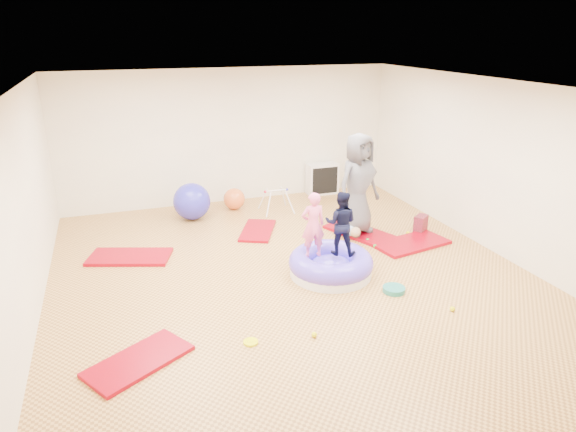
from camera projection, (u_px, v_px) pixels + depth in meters
name	position (u px, v px, depth m)	size (l,w,h in m)	color
room	(295.00, 190.00, 7.21)	(7.01, 8.01, 2.81)	tan
gym_mat_front_left	(139.00, 361.00, 5.74)	(1.15, 0.58, 0.05)	#9D0008
gym_mat_mid_left	(130.00, 257.00, 8.36)	(1.29, 0.65, 0.05)	#9D0008
gym_mat_center_back	(258.00, 231.00, 9.47)	(1.08, 0.54, 0.05)	#9D0008
gym_mat_right	(411.00, 243.00, 8.89)	(1.31, 0.65, 0.05)	#9D0008
gym_mat_rear_right	(359.00, 232.00, 9.39)	(1.25, 0.62, 0.05)	#9D0008
inflatable_cushion	(331.00, 265.00, 7.78)	(1.28, 1.28, 0.40)	white
child_pink	(313.00, 222.00, 7.50)	(0.36, 0.24, 1.00)	pink
child_navy	(341.00, 220.00, 7.59)	(0.48, 0.37, 0.98)	black
adult_caregiver	(358.00, 184.00, 9.03)	(0.88, 0.57, 1.81)	#54545A
infant	(352.00, 230.00, 9.09)	(0.37, 0.38, 0.22)	#A0BCE2
ball_pit_balls	(359.00, 259.00, 8.27)	(2.92, 3.19, 0.07)	red
exercise_ball_blue	(192.00, 201.00, 9.99)	(0.72, 0.72, 0.72)	#2E2BC1
exercise_ball_orange	(234.00, 199.00, 10.60)	(0.44, 0.44, 0.44)	orange
infant_play_gym	(276.00, 197.00, 10.37)	(0.62, 0.59, 0.48)	white
cube_shelf	(322.00, 179.00, 11.56)	(0.69, 0.34, 0.69)	white
balance_disc	(394.00, 289.00, 7.30)	(0.32, 0.32, 0.07)	#217D74
backpack	(421.00, 224.00, 9.38)	(0.28, 0.18, 0.33)	#B41533
yellow_toy	(251.00, 342.00, 6.11)	(0.18, 0.18, 0.03)	#F5FB00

